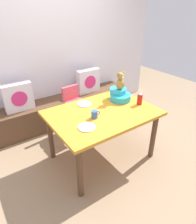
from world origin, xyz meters
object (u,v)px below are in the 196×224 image
Objects in this scene: pillow_floral_right at (88,81)px; infant_seat_teal at (120,95)px; dining_table at (102,118)px; dinner_plate_near at (87,127)px; dinner_plate_far at (84,104)px; teddy_bear at (120,81)px; coffee_mug at (95,114)px; pillow_floral_left at (18,97)px; highchair at (75,104)px; ketchup_bottle at (140,98)px.

pillow_floral_right and infant_seat_teal have the same top height.
dining_table is 4.11× the size of infant_seat_teal.
dinner_plate_near and dinner_plate_far have the same top height.
infant_seat_teal is at bearing -17.51° from dinner_plate_far.
coffee_mug is (-0.58, -0.23, -0.23)m from teddy_bear.
dinner_plate_near is at bearing -155.49° from teddy_bear.
coffee_mug is at bearing -66.16° from pillow_floral_left.
dining_table is at bearing -75.65° from dinner_plate_far.
infant_seat_teal is 0.86m from dinner_plate_near.
dinner_plate_near is at bearing -155.46° from infant_seat_teal.
dining_table is at bearing -114.49° from pillow_floral_right.
infant_seat_teal is at bearing -59.35° from highchair.
teddy_bear is at bearing -90.00° from infant_seat_teal.
pillow_floral_right is 3.67× the size of coffee_mug.
teddy_bear is at bearing 114.89° from ketchup_bottle.
dining_table is (0.74, -1.22, -0.04)m from pillow_floral_left.
highchair is 3.16× the size of teddy_bear.
ketchup_bottle is at bearing -65.11° from teddy_bear.
dining_table is 0.58m from ketchup_bottle.
highchair is 6.58× the size of coffee_mug.
ketchup_bottle is (0.54, -0.12, 0.18)m from dining_table.
pillow_floral_right reaches higher than dinner_plate_near.
pillow_floral_left is 2.20× the size of dinner_plate_far.
pillow_floral_left reaches higher than dinner_plate_far.
pillow_floral_right is 1.12m from teddy_bear.
dining_table is at bearing -58.83° from pillow_floral_left.
pillow_floral_left is at bearing 133.80° from ketchup_bottle.
teddy_bear is 2.08× the size of coffee_mug.
dinner_plate_near is (-0.78, -0.36, -0.07)m from infant_seat_teal.
pillow_floral_left is 1.00× the size of pillow_floral_right.
infant_seat_teal is at bearing -97.42° from pillow_floral_right.
highchair is 0.90m from teddy_bear.
infant_seat_teal is (0.38, -0.64, 0.29)m from highchair.
highchair is at bearing 87.57° from dining_table.
ketchup_bottle reaches higher than pillow_floral_left.
ketchup_bottle is (0.51, -0.92, 0.31)m from highchair.
infant_seat_teal reaches higher than highchair.
teddy_bear is at bearing 20.51° from dining_table.
pillow_floral_right is at bearing 82.58° from teddy_bear.
pillow_floral_left is 1.85m from ketchup_bottle.
dinner_plate_near is (-0.78, -0.36, -0.27)m from teddy_bear.
teddy_bear is (0.38, -0.65, 0.50)m from highchair.
dining_table is at bearing -159.49° from teddy_bear.
ketchup_bottle is at bearing -46.20° from pillow_floral_left.
dinner_plate_far is at bearing -103.15° from highchair.
teddy_bear reaches higher than dinner_plate_near.
dining_table is 0.47m from infant_seat_teal.
highchair is 1.10m from dinner_plate_near.
dinner_plate_near is at bearing -146.63° from coffee_mug.
teddy_bear is at bearing 24.51° from dinner_plate_near.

